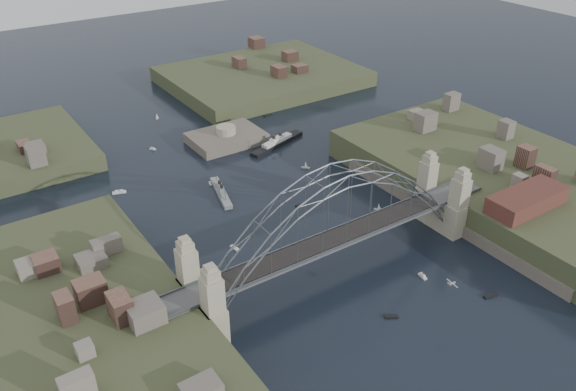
% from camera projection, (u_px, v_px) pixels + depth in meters
% --- Properties ---
extents(ground, '(500.00, 500.00, 0.00)m').
position_uv_depth(ground, '(334.00, 270.00, 126.72)').
color(ground, black).
rests_on(ground, ground).
extents(bridge, '(84.00, 13.80, 24.60)m').
position_uv_depth(bridge, '(337.00, 222.00, 120.48)').
color(bridge, '#525154').
rests_on(bridge, ground).
extents(shore_west, '(50.50, 90.00, 12.00)m').
position_uv_depth(shore_west, '(65.00, 379.00, 98.05)').
color(shore_west, '#3B4326').
rests_on(shore_west, ground).
extents(shore_east, '(50.50, 90.00, 12.00)m').
position_uv_depth(shore_east, '(507.00, 189.00, 153.39)').
color(shore_east, '#3B4326').
rests_on(shore_east, ground).
extents(headland_ne, '(70.00, 55.00, 9.50)m').
position_uv_depth(headland_ne, '(262.00, 81.00, 229.09)').
color(headland_ne, '#3B4326').
rests_on(headland_ne, ground).
extents(fort_island, '(22.00, 16.00, 9.40)m').
position_uv_depth(fort_island, '(227.00, 143.00, 182.71)').
color(fort_island, '#5E5549').
rests_on(fort_island, ground).
extents(wharf_shed, '(20.00, 8.00, 4.00)m').
position_uv_depth(wharf_shed, '(527.00, 200.00, 132.89)').
color(wharf_shed, '#592D26').
rests_on(wharf_shed, shore_east).
extents(finger_pier, '(4.00, 22.00, 1.40)m').
position_uv_depth(finger_pier, '(559.00, 271.00, 125.17)').
color(finger_pier, '#525154').
rests_on(finger_pier, ground).
extents(naval_cruiser_near, '(6.17, 16.24, 4.86)m').
position_uv_depth(naval_cruiser_near, '(221.00, 192.00, 154.39)').
color(naval_cruiser_near, gray).
rests_on(naval_cruiser_near, ground).
extents(naval_cruiser_far, '(8.79, 13.95, 4.98)m').
position_uv_depth(naval_cruiser_far, '(77.00, 146.00, 178.81)').
color(naval_cruiser_far, gray).
rests_on(naval_cruiser_far, ground).
extents(ocean_liner, '(21.66, 9.27, 5.34)m').
position_uv_depth(ocean_liner, '(277.00, 143.00, 180.28)').
color(ocean_liner, black).
rests_on(ocean_liner, ground).
extents(aeroplane, '(1.62, 3.00, 0.43)m').
position_uv_depth(aeroplane, '(451.00, 284.00, 109.65)').
color(aeroplane, '#B5B7BD').
extents(small_boat_a, '(1.34, 2.96, 0.45)m').
position_uv_depth(small_boat_a, '(235.00, 248.00, 133.44)').
color(small_boat_a, silver).
rests_on(small_boat_a, ground).
extents(small_boat_b, '(1.62, 0.58, 0.45)m').
position_uv_depth(small_boat_b, '(298.00, 205.00, 149.65)').
color(small_boat_b, silver).
rests_on(small_boat_b, ground).
extents(small_boat_c, '(2.77, 2.19, 0.45)m').
position_uv_depth(small_boat_c, '(391.00, 317.00, 113.79)').
color(small_boat_c, silver).
rests_on(small_boat_c, ground).
extents(small_boat_d, '(2.35, 2.40, 2.38)m').
position_uv_depth(small_boat_d, '(306.00, 166.00, 167.07)').
color(small_boat_d, silver).
rests_on(small_boat_d, ground).
extents(small_boat_e, '(3.74, 2.23, 1.43)m').
position_uv_depth(small_boat_e, '(119.00, 192.00, 155.31)').
color(small_boat_e, silver).
rests_on(small_boat_e, ground).
extents(small_boat_f, '(1.03, 1.83, 1.43)m').
position_uv_depth(small_boat_f, '(210.00, 183.00, 159.33)').
color(small_boat_f, silver).
rests_on(small_boat_f, ground).
extents(small_boat_g, '(3.01, 1.42, 0.45)m').
position_uv_depth(small_boat_g, '(490.00, 296.00, 119.14)').
color(small_boat_g, silver).
rests_on(small_boat_g, ground).
extents(small_boat_h, '(1.67, 1.96, 1.43)m').
position_uv_depth(small_boat_h, '(153.00, 149.00, 177.94)').
color(small_boat_h, silver).
rests_on(small_boat_h, ground).
extents(small_boat_i, '(1.93, 2.45, 2.38)m').
position_uv_depth(small_boat_i, '(379.00, 208.00, 147.28)').
color(small_boat_i, silver).
rests_on(small_boat_i, ground).
extents(small_boat_k, '(1.52, 2.11, 2.38)m').
position_uv_depth(small_boat_k, '(157.00, 116.00, 198.06)').
color(small_boat_k, silver).
rests_on(small_boat_k, ground).
extents(small_boat_l, '(2.47, 2.66, 0.45)m').
position_uv_depth(small_boat_l, '(119.00, 248.00, 133.46)').
color(small_boat_l, silver).
rests_on(small_boat_l, ground).
extents(small_boat_m, '(1.07, 2.39, 1.43)m').
position_uv_depth(small_boat_m, '(422.00, 276.00, 124.48)').
color(small_boat_m, silver).
rests_on(small_boat_m, ground).
extents(small_boat_n, '(2.95, 1.04, 0.45)m').
position_uv_depth(small_boat_n, '(268.00, 116.00, 200.71)').
color(small_boat_n, silver).
rests_on(small_boat_n, ground).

